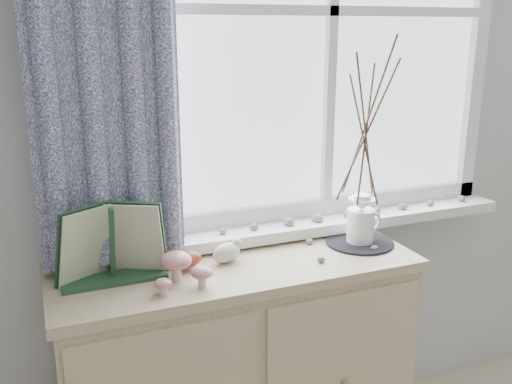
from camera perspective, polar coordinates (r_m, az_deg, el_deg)
sideboard at (r=2.09m, az=-1.82°, el=-17.91°), size 1.20×0.45×0.85m
botanical_book at (r=1.74m, az=-14.13°, el=-5.17°), size 0.37×0.13×0.25m
toadstool_cluster at (r=1.74m, az=-7.56°, el=-7.41°), size 0.18×0.15×0.09m
wooden_eggs at (r=1.89m, az=-8.40°, el=-6.19°), size 0.14×0.18×0.08m
songbird_figurine at (r=1.88m, az=-2.97°, el=-5.97°), size 0.15×0.11×0.07m
crocheted_doily at (r=2.08m, az=10.32°, el=-4.97°), size 0.24×0.24×0.01m
twig_pitcher at (r=1.97m, az=10.93°, el=6.44°), size 0.32×0.32×0.73m
sideboard_pebbles at (r=1.99m, az=6.36°, el=-5.55°), size 0.33×0.22×0.02m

